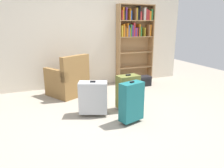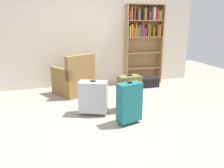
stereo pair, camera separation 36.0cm
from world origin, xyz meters
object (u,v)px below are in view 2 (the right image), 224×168
bookshelf (143,37)px  suitcase_silver (93,97)px  armchair (74,80)px  suitcase_teal (129,102)px  storage_box (149,82)px  mug (97,90)px  suitcase_olive (129,92)px

bookshelf → suitcase_silver: size_ratio=3.27×
armchair → suitcase_teal: (0.67, -1.75, 0.04)m
storage_box → suitcase_silver: (-1.64, -1.28, 0.19)m
suitcase_teal → armchair: bearing=111.0°
mug → armchair: bearing=174.1°
bookshelf → suitcase_olive: bearing=-119.8°
suitcase_teal → suitcase_silver: suitcase_teal is taller
suitcase_olive → armchair: bearing=124.8°
mug → suitcase_teal: size_ratio=0.18×
mug → suitcase_silver: 1.26m
bookshelf → suitcase_teal: size_ratio=2.90×
bookshelf → suitcase_olive: 2.16m
suitcase_silver → suitcase_olive: 0.66m
armchair → storage_box: 1.84m
bookshelf → suitcase_silver: 2.54m
bookshelf → suitcase_teal: 2.66m
suitcase_teal → suitcase_silver: bearing=132.8°
suitcase_teal → bookshelf: bearing=62.4°
storage_box → suitcase_silver: bearing=-141.9°
suitcase_teal → mug: bearing=95.8°
suitcase_silver → armchair: bearing=99.1°
suitcase_teal → suitcase_silver: 0.70m
storage_box → suitcase_teal: (-1.16, -1.79, 0.23)m
armchair → storage_box: (1.83, 0.04, -0.19)m
mug → suitcase_silver: bearing=-104.1°
suitcase_olive → suitcase_teal: bearing=-109.6°
armchair → storage_box: bearing=1.4°
suitcase_silver → suitcase_teal: bearing=-47.2°
mug → suitcase_olive: suitcase_olive is taller
mug → suitcase_teal: (0.17, -1.70, 0.31)m
armchair → mug: (0.50, -0.05, -0.27)m
bookshelf → armchair: size_ratio=2.08×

